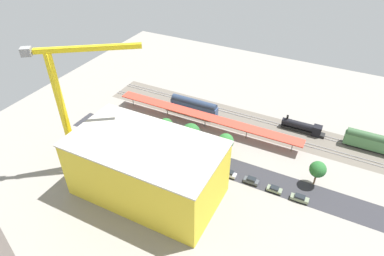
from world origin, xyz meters
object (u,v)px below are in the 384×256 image
(street_tree_1, at_px, (226,141))
(street_tree_3, at_px, (191,133))
(parked_car_5, at_px, (184,160))
(street_tree_0, at_px, (318,169))
(parked_car_0, at_px, (300,198))
(construction_building, at_px, (147,169))
(parked_car_3, at_px, (229,174))
(parked_car_4, at_px, (208,166))
(freight_coach_far, at_px, (194,106))
(parked_car_2, at_px, (251,181))
(parked_car_6, at_px, (167,153))
(traffic_light, at_px, (173,129))
(box_truck_0, at_px, (165,147))
(locomotive, at_px, (304,127))
(tower_crane, at_px, (69,101))
(street_tree_2, at_px, (166,125))
(parked_car_1, at_px, (274,189))
(passenger_coach, at_px, (378,143))
(platform_canopy_near, at_px, (205,116))

(street_tree_1, distance_m, street_tree_3, 11.32)
(parked_car_5, bearing_deg, street_tree_0, -167.20)
(parked_car_0, bearing_deg, construction_building, 22.13)
(parked_car_3, relative_size, construction_building, 0.11)
(parked_car_4, distance_m, construction_building, 20.44)
(freight_coach_far, relative_size, parked_car_2, 4.25)
(parked_car_4, xyz_separation_m, parked_car_5, (7.56, 0.72, 0.01))
(parked_car_6, xyz_separation_m, traffic_light, (1.95, -7.51, 3.76))
(parked_car_2, xyz_separation_m, box_truck_0, (28.78, -1.14, 0.98))
(locomotive, bearing_deg, parked_car_6, 41.91)
(parked_car_0, distance_m, parked_car_5, 34.60)
(tower_crane, xyz_separation_m, street_tree_3, (-24.04, -22.56, -17.11))
(parked_car_5, height_order, box_truck_0, box_truck_0)
(parked_car_6, bearing_deg, parked_car_0, 179.77)
(street_tree_1, xyz_separation_m, street_tree_2, (20.29, 1.64, 0.52))
(parked_car_2, distance_m, tower_crane, 53.88)
(parked_car_1, xyz_separation_m, street_tree_0, (-9.17, -7.93, 4.75))
(freight_coach_far, xyz_separation_m, traffic_light, (-1.22, 17.36, 1.38))
(freight_coach_far, bearing_deg, parked_car_6, 97.25)
(locomotive, bearing_deg, parked_car_4, 55.67)
(parked_car_4, relative_size, construction_building, 0.12)
(passenger_coach, height_order, street_tree_1, street_tree_1)
(box_truck_0, xyz_separation_m, street_tree_3, (-6.04, -5.81, 3.63))
(parked_car_2, xyz_separation_m, street_tree_0, (-15.90, -7.72, 4.63))
(passenger_coach, xyz_separation_m, parked_car_3, (36.94, 31.49, -2.37))
(freight_coach_far, bearing_deg, box_truck_0, 94.00)
(parked_car_6, bearing_deg, platform_canopy_near, -101.28)
(construction_building, relative_size, street_tree_3, 4.53)
(freight_coach_far, distance_m, parked_car_3, 34.51)
(passenger_coach, height_order, parked_car_3, passenger_coach)
(construction_building, bearing_deg, street_tree_0, -149.55)
(parked_car_2, height_order, street_tree_1, street_tree_1)
(freight_coach_far, distance_m, parked_car_4, 29.95)
(freight_coach_far, relative_size, traffic_light, 2.62)
(freight_coach_far, bearing_deg, locomotive, -170.11)
(locomotive, distance_m, parked_car_3, 34.66)
(construction_building, distance_m, street_tree_2, 24.37)
(parked_car_0, xyz_separation_m, street_tree_1, (25.20, -9.20, 3.86))
(locomotive, height_order, parked_car_0, locomotive)
(platform_canopy_near, bearing_deg, parked_car_0, 152.13)
(platform_canopy_near, distance_m, parked_car_2, 30.38)
(street_tree_3, bearing_deg, parked_car_4, 143.45)
(parked_car_0, height_order, tower_crane, tower_crane)
(parked_car_5, height_order, construction_building, construction_building)
(box_truck_0, distance_m, street_tree_0, 45.31)
(parked_car_4, height_order, parked_car_6, parked_car_6)
(platform_canopy_near, relative_size, parked_car_5, 15.41)
(street_tree_1, bearing_deg, street_tree_3, 9.21)
(locomotive, height_order, parked_car_5, locomotive)
(passenger_coach, distance_m, parked_car_4, 53.86)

